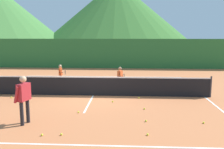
{
  "coord_description": "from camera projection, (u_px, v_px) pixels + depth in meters",
  "views": [
    {
      "loc": [
        1.64,
        -12.34,
        3.09
      ],
      "look_at": [
        0.96,
        -0.14,
        1.11
      ],
      "focal_mm": 40.36,
      "sensor_mm": 36.0,
      "label": 1
    }
  ],
  "objects": [
    {
      "name": "ground_plane",
      "position": [
        93.0,
        96.0,
        12.74
      ],
      "size": [
        120.0,
        120.0,
        0.0
      ],
      "primitive_type": "plane",
      "color": "#C67042"
    },
    {
      "name": "line_baseline_near",
      "position": [
        67.0,
        145.0,
        7.08
      ],
      "size": [
        11.13,
        0.08,
        0.01
      ],
      "primitive_type": "cube",
      "color": "white",
      "rests_on": "ground"
    },
    {
      "name": "line_baseline_far",
      "position": [
        103.0,
        76.0,
        18.47
      ],
      "size": [
        11.13,
        0.08,
        0.01
      ],
      "primitive_type": "cube",
      "color": "white",
      "rests_on": "ground"
    },
    {
      "name": "line_sideline_east",
      "position": [
        205.0,
        97.0,
        12.44
      ],
      "size": [
        0.08,
        11.55,
        0.01
      ],
      "primitive_type": "cube",
      "color": "white",
      "rests_on": "ground"
    },
    {
      "name": "line_service_center",
      "position": [
        93.0,
        96.0,
        12.74
      ],
      "size": [
        0.08,
        5.75,
        0.01
      ],
      "primitive_type": "cube",
      "color": "white",
      "rests_on": "ground"
    },
    {
      "name": "tennis_net",
      "position": [
        93.0,
        86.0,
        12.66
      ],
      "size": [
        11.72,
        0.08,
        1.05
      ],
      "color": "#333338",
      "rests_on": "ground"
    },
    {
      "name": "instructor",
      "position": [
        24.0,
        95.0,
        8.59
      ],
      "size": [
        0.45,
        0.83,
        1.69
      ],
      "color": "black",
      "rests_on": "ground"
    },
    {
      "name": "student_0",
      "position": [
        61.0,
        73.0,
        15.24
      ],
      "size": [
        0.49,
        0.57,
        1.25
      ],
      "color": "silver",
      "rests_on": "ground"
    },
    {
      "name": "student_1",
      "position": [
        120.0,
        77.0,
        13.71
      ],
      "size": [
        0.42,
        0.71,
        1.32
      ],
      "color": "black",
      "rests_on": "ground"
    },
    {
      "name": "tennis_ball_0",
      "position": [
        146.0,
        121.0,
        8.93
      ],
      "size": [
        0.07,
        0.07,
        0.07
      ],
      "primitive_type": "sphere",
      "color": "yellow",
      "rests_on": "ground"
    },
    {
      "name": "tennis_ball_1",
      "position": [
        61.0,
        134.0,
        7.74
      ],
      "size": [
        0.07,
        0.07,
        0.07
      ],
      "primitive_type": "sphere",
      "color": "yellow",
      "rests_on": "ground"
    },
    {
      "name": "tennis_ball_2",
      "position": [
        204.0,
        123.0,
        8.76
      ],
      "size": [
        0.07,
        0.07,
        0.07
      ],
      "primitive_type": "sphere",
      "color": "yellow",
      "rests_on": "ground"
    },
    {
      "name": "tennis_ball_3",
      "position": [
        144.0,
        109.0,
        10.4
      ],
      "size": [
        0.07,
        0.07,
        0.07
      ],
      "primitive_type": "sphere",
      "color": "yellow",
      "rests_on": "ground"
    },
    {
      "name": "tennis_ball_4",
      "position": [
        78.0,
        112.0,
        9.94
      ],
      "size": [
        0.07,
        0.07,
        0.07
      ],
      "primitive_type": "sphere",
      "color": "yellow",
      "rests_on": "ground"
    },
    {
      "name": "tennis_ball_5",
      "position": [
        139.0,
        98.0,
        12.17
      ],
      "size": [
        0.07,
        0.07,
        0.07
      ],
      "primitive_type": "sphere",
      "color": "yellow",
      "rests_on": "ground"
    },
    {
      "name": "tennis_ball_6",
      "position": [
        11.0,
        97.0,
        12.27
      ],
      "size": [
        0.07,
        0.07,
        0.07
      ],
      "primitive_type": "sphere",
      "color": "yellow",
      "rests_on": "ground"
    },
    {
      "name": "tennis_ball_7",
      "position": [
        148.0,
        134.0,
        7.73
      ],
      "size": [
        0.07,
        0.07,
        0.07
      ],
      "primitive_type": "sphere",
      "color": "yellow",
      "rests_on": "ground"
    },
    {
      "name": "tennis_ball_8",
      "position": [
        113.0,
        102.0,
        11.49
      ],
      "size": [
        0.07,
        0.07,
        0.07
      ],
      "primitive_type": "sphere",
      "color": "yellow",
      "rests_on": "ground"
    },
    {
      "name": "tennis_ball_9",
      "position": [
        42.0,
        135.0,
        7.7
      ],
      "size": [
        0.07,
        0.07,
        0.07
      ],
      "primitive_type": "sphere",
      "color": "yellow",
      "rests_on": "ground"
    },
    {
      "name": "windscreen_fence",
      "position": [
        108.0,
        54.0,
        22.74
      ],
      "size": [
        24.48,
        0.08,
        2.66
      ],
      "primitive_type": "cube",
      "color": "#286B33",
      "rests_on": "ground"
    },
    {
      "name": "hill_1",
      "position": [
        117.0,
        12.0,
        79.08
      ],
      "size": [
        47.27,
        47.27,
        19.53
      ],
      "primitive_type": "cone",
      "color": "#38702D",
      "rests_on": "ground"
    }
  ]
}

